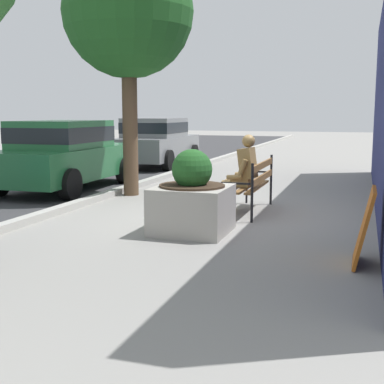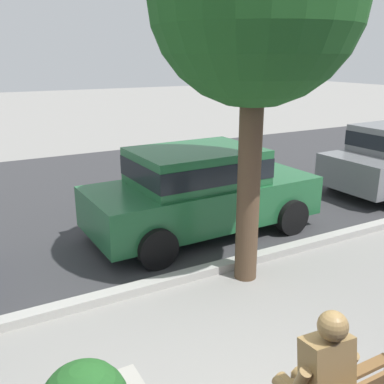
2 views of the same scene
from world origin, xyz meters
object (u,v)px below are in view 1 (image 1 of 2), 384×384
park_bench (253,182)px  bronze_statue_seated (240,175)px  street_tree_down_street (128,13)px  parked_car_grey (156,140)px  leaning_signboard (364,227)px  parked_car_green (64,153)px  concrete_planter (192,201)px

park_bench → bronze_statue_seated: bearing=126.0°
street_tree_down_street → parked_car_grey: 6.68m
leaning_signboard → parked_car_green: bearing=57.2°
street_tree_down_street → leaning_signboard: street_tree_down_street is taller
park_bench → leaning_signboard: size_ratio=2.00×
park_bench → parked_car_green: 4.82m
concrete_planter → leaning_signboard: size_ratio=1.36×
park_bench → parked_car_grey: (6.88, 4.61, 0.30)m
concrete_planter → parked_car_grey: 9.64m
parked_car_grey → leaning_signboard: bearing=-146.2°
concrete_planter → parked_car_green: bearing=51.9°
bronze_statue_seated → parked_car_grey: 8.30m
concrete_planter → leaning_signboard: 2.57m
parked_car_grey → leaning_signboard: (-9.67, -6.47, -0.39)m
street_tree_down_street → leaning_signboard: size_ratio=5.66×
parked_car_grey → street_tree_down_street: bearing=-163.1°
street_tree_down_street → bronze_statue_seated: bearing=-115.5°
bronze_statue_seated → parked_car_grey: parked_car_grey is taller
bronze_statue_seated → concrete_planter: size_ratio=1.12×
street_tree_down_street → park_bench: bearing=-111.3°
concrete_planter → parked_car_grey: size_ratio=0.30×
concrete_planter → parked_car_grey: bearing=25.1°
leaning_signboard → bronze_statue_seated: bearing=38.0°
concrete_planter → bronze_statue_seated: bearing=-10.6°
concrete_planter → parked_car_green: size_ratio=0.30×
bronze_statue_seated → parked_car_grey: (7.03, 4.40, 0.17)m
park_bench → leaning_signboard: (-2.80, -1.85, -0.09)m
parked_car_grey → leaning_signboard: size_ratio=4.60×
parked_car_grey → leaning_signboard: parked_car_grey is taller
park_bench → street_tree_down_street: 4.42m
leaning_signboard → parked_car_grey: bearing=33.8°
concrete_planter → street_tree_down_street: street_tree_down_street is taller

